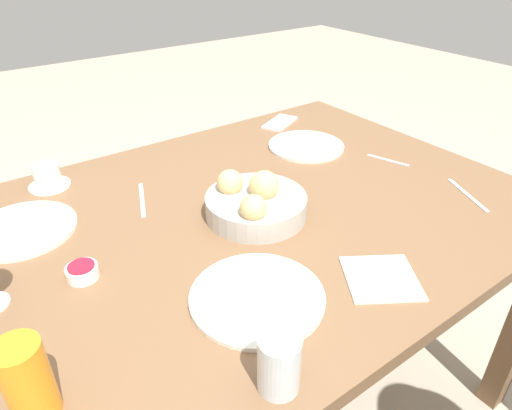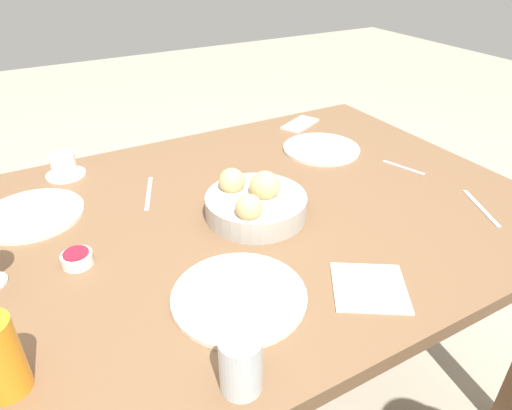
{
  "view_description": "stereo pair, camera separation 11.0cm",
  "coord_description": "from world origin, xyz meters",
  "px_view_note": "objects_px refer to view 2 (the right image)",
  "views": [
    {
      "loc": [
        0.53,
        0.8,
        1.37
      ],
      "look_at": [
        -0.02,
        0.03,
        0.79
      ],
      "focal_mm": 32.0,
      "sensor_mm": 36.0,
      "label": 1
    },
    {
      "loc": [
        0.44,
        0.86,
        1.37
      ],
      "look_at": [
        -0.02,
        0.03,
        0.79
      ],
      "focal_mm": 32.0,
      "sensor_mm": 36.0,
      "label": 2
    }
  ],
  "objects_px": {
    "plate_far_center": "(239,296)",
    "water_tumbler": "(241,364)",
    "fork_silver": "(149,193)",
    "bread_basket": "(255,203)",
    "coffee_cup": "(64,166)",
    "spoon_coffee": "(403,167)",
    "knife_silver": "(481,208)",
    "jam_bowl_berry": "(77,259)",
    "plate_near_right": "(32,215)",
    "napkin": "(369,287)",
    "plate_near_left": "(321,149)",
    "cell_phone": "(300,124)"
  },
  "relations": [
    {
      "from": "plate_near_right",
      "to": "water_tumbler",
      "type": "xyz_separation_m",
      "value": [
        -0.22,
        0.68,
        0.05
      ]
    },
    {
      "from": "plate_near_right",
      "to": "knife_silver",
      "type": "height_order",
      "value": "plate_near_right"
    },
    {
      "from": "spoon_coffee",
      "to": "water_tumbler",
      "type": "bearing_deg",
      "value": 29.29
    },
    {
      "from": "fork_silver",
      "to": "plate_near_left",
      "type": "bearing_deg",
      "value": 179.98
    },
    {
      "from": "coffee_cup",
      "to": "fork_silver",
      "type": "relative_size",
      "value": 0.65
    },
    {
      "from": "plate_near_right",
      "to": "knife_silver",
      "type": "distance_m",
      "value": 1.12
    },
    {
      "from": "plate_near_left",
      "to": "napkin",
      "type": "height_order",
      "value": "plate_near_left"
    },
    {
      "from": "jam_bowl_berry",
      "to": "spoon_coffee",
      "type": "bearing_deg",
      "value": 179.84
    },
    {
      "from": "knife_silver",
      "to": "plate_far_center",
      "type": "bearing_deg",
      "value": -0.64
    },
    {
      "from": "knife_silver",
      "to": "spoon_coffee",
      "type": "bearing_deg",
      "value": -88.7
    },
    {
      "from": "bread_basket",
      "to": "plate_near_right",
      "type": "relative_size",
      "value": 1.0
    },
    {
      "from": "plate_far_center",
      "to": "coffee_cup",
      "type": "bearing_deg",
      "value": -73.94
    },
    {
      "from": "water_tumbler",
      "to": "fork_silver",
      "type": "height_order",
      "value": "water_tumbler"
    },
    {
      "from": "knife_silver",
      "to": "napkin",
      "type": "xyz_separation_m",
      "value": [
        0.45,
        0.09,
        0.0
      ]
    },
    {
      "from": "bread_basket",
      "to": "plate_near_right",
      "type": "xyz_separation_m",
      "value": [
        0.48,
        -0.26,
        -0.03
      ]
    },
    {
      "from": "fork_silver",
      "to": "coffee_cup",
      "type": "bearing_deg",
      "value": -51.12
    },
    {
      "from": "coffee_cup",
      "to": "fork_silver",
      "type": "bearing_deg",
      "value": 128.88
    },
    {
      "from": "fork_silver",
      "to": "spoon_coffee",
      "type": "bearing_deg",
      "value": 162.62
    },
    {
      "from": "water_tumbler",
      "to": "jam_bowl_berry",
      "type": "bearing_deg",
      "value": -69.58
    },
    {
      "from": "plate_far_center",
      "to": "spoon_coffee",
      "type": "distance_m",
      "value": 0.72
    },
    {
      "from": "plate_near_right",
      "to": "spoon_coffee",
      "type": "bearing_deg",
      "value": 165.75
    },
    {
      "from": "coffee_cup",
      "to": "plate_far_center",
      "type": "bearing_deg",
      "value": 106.06
    },
    {
      "from": "bread_basket",
      "to": "water_tumbler",
      "type": "height_order",
      "value": "bread_basket"
    },
    {
      "from": "plate_far_center",
      "to": "plate_near_right",
      "type": "bearing_deg",
      "value": -58.51
    },
    {
      "from": "plate_near_right",
      "to": "knife_silver",
      "type": "xyz_separation_m",
      "value": [
        -0.99,
        0.51,
        -0.0
      ]
    },
    {
      "from": "knife_silver",
      "to": "spoon_coffee",
      "type": "relative_size",
      "value": 1.27
    },
    {
      "from": "plate_near_right",
      "to": "fork_silver",
      "type": "bearing_deg",
      "value": 173.82
    },
    {
      "from": "napkin",
      "to": "cell_phone",
      "type": "height_order",
      "value": "cell_phone"
    },
    {
      "from": "bread_basket",
      "to": "knife_silver",
      "type": "bearing_deg",
      "value": 154.27
    },
    {
      "from": "bread_basket",
      "to": "coffee_cup",
      "type": "bearing_deg",
      "value": -50.76
    },
    {
      "from": "fork_silver",
      "to": "bread_basket",
      "type": "bearing_deg",
      "value": 129.58
    },
    {
      "from": "coffee_cup",
      "to": "cell_phone",
      "type": "bearing_deg",
      "value": 179.71
    },
    {
      "from": "water_tumbler",
      "to": "knife_silver",
      "type": "xyz_separation_m",
      "value": [
        -0.77,
        -0.17,
        -0.05
      ]
    },
    {
      "from": "bread_basket",
      "to": "coffee_cup",
      "type": "xyz_separation_m",
      "value": [
        0.37,
        -0.45,
        -0.01
      ]
    },
    {
      "from": "water_tumbler",
      "to": "knife_silver",
      "type": "height_order",
      "value": "water_tumbler"
    },
    {
      "from": "jam_bowl_berry",
      "to": "napkin",
      "type": "distance_m",
      "value": 0.6
    },
    {
      "from": "water_tumbler",
      "to": "bread_basket",
      "type": "bearing_deg",
      "value": -121.63
    },
    {
      "from": "plate_far_center",
      "to": "water_tumbler",
      "type": "relative_size",
      "value": 2.59
    },
    {
      "from": "jam_bowl_berry",
      "to": "napkin",
      "type": "xyz_separation_m",
      "value": [
        -0.48,
        0.36,
        -0.01
      ]
    },
    {
      "from": "plate_near_right",
      "to": "bread_basket",
      "type": "bearing_deg",
      "value": 151.03
    },
    {
      "from": "plate_near_left",
      "to": "napkin",
      "type": "bearing_deg",
      "value": 62.07
    },
    {
      "from": "jam_bowl_berry",
      "to": "fork_silver",
      "type": "bearing_deg",
      "value": -135.72
    },
    {
      "from": "jam_bowl_berry",
      "to": "knife_silver",
      "type": "relative_size",
      "value": 0.39
    },
    {
      "from": "coffee_cup",
      "to": "jam_bowl_berry",
      "type": "bearing_deg",
      "value": 83.57
    },
    {
      "from": "plate_near_left",
      "to": "jam_bowl_berry",
      "type": "relative_size",
      "value": 3.76
    },
    {
      "from": "plate_near_right",
      "to": "jam_bowl_berry",
      "type": "relative_size",
      "value": 3.82
    },
    {
      "from": "coffee_cup",
      "to": "jam_bowl_berry",
      "type": "distance_m",
      "value": 0.44
    },
    {
      "from": "fork_silver",
      "to": "plate_far_center",
      "type": "bearing_deg",
      "value": 92.98
    },
    {
      "from": "napkin",
      "to": "cell_phone",
      "type": "bearing_deg",
      "value": -114.97
    },
    {
      "from": "bread_basket",
      "to": "plate_far_center",
      "type": "distance_m",
      "value": 0.3
    }
  ]
}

